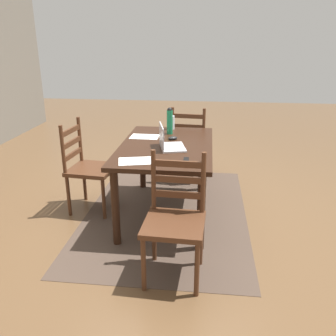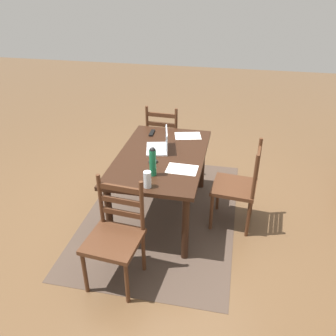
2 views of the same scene
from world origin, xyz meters
The scene contains 13 objects.
ground_plane centered at (0.00, 0.00, 0.00)m, with size 14.00×14.00×0.00m, color brown.
area_rug centered at (0.00, 0.00, 0.00)m, with size 2.45×1.64×0.01m, color #47382D.
dining_table centered at (0.00, 0.00, 0.65)m, with size 1.46×0.89×0.74m.
chair_left_near centered at (-1.02, -0.18, 0.46)m, with size 0.46×0.46×0.95m.
chair_far_head centered at (0.00, 0.82, 0.46)m, with size 0.48×0.48×0.95m.
chair_right_near centered at (1.02, -0.17, 0.46)m, with size 0.48×0.48×0.95m.
laptop centered at (-0.12, -0.03, 0.80)m, with size 0.36×0.29×0.23m.
water_bottle centered at (0.41, 0.01, 0.89)m, with size 0.06×0.06×0.29m.
drinking_glass centered at (0.63, 0.02, 0.82)m, with size 0.07×0.07×0.15m, color silver.
computer_mouse centered at (0.18, -0.04, 0.76)m, with size 0.06×0.10×0.03m, color black.
tv_remote centered at (-0.51, -0.23, 0.75)m, with size 0.04×0.17×0.02m, color black.
paper_stack_left centered at (-0.53, 0.20, 0.75)m, with size 0.21×0.30×0.00m, color white.
paper_stack_right centered at (0.26, 0.26, 0.75)m, with size 0.21×0.30×0.00m, color white.
Camera 1 is at (-3.35, -0.40, 1.74)m, focal length 38.27 mm.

